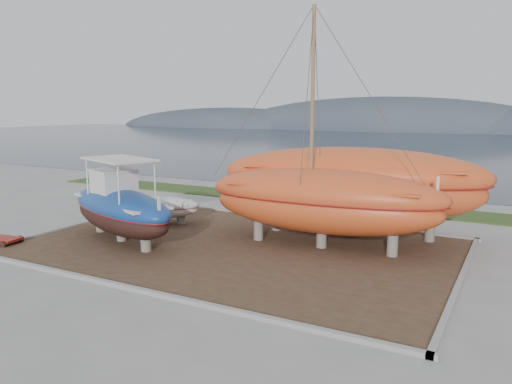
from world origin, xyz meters
The scene contains 11 objects.
ground centered at (0.00, 0.00, 0.00)m, with size 140.00×140.00×0.00m, color gray.
dirt_patch centered at (0.00, 4.00, 0.03)m, with size 18.00×12.00×0.06m, color #422D1E.
curb_frame centered at (0.00, 4.00, 0.07)m, with size 18.60×12.60×0.15m, color gray, non-canonical shape.
grass_strip centered at (0.00, 15.50, 0.04)m, with size 44.00×3.00×0.08m, color #284219.
sea centered at (0.00, 70.00, 0.00)m, with size 260.00×100.00×0.04m, color #17222E, non-canonical shape.
mountain_ridge centered at (0.00, 125.00, 0.00)m, with size 200.00×36.00×20.00m, color #333D49, non-canonical shape.
blue_caique centered at (-5.02, 2.34, 1.93)m, with size 7.74×2.42×3.73m, color navy, non-canonical shape.
white_dinghy centered at (-5.85, 5.73, 0.74)m, with size 4.53×1.70×1.36m, color silver, non-canonical shape.
orange_sailboat centered at (3.31, 5.61, 5.08)m, with size 10.34×3.05×10.03m, color #C84A1E, non-canonical shape.
orange_bare_hull centered at (3.75, 8.15, 2.08)m, with size 12.30×3.69×4.03m, color #C84A1E, non-canonical shape.
red_trailer centered at (-9.30, -0.52, 0.15)m, with size 2.17×1.09×0.31m, color maroon, non-canonical shape.
Camera 1 is at (10.75, -13.97, 6.00)m, focal length 35.00 mm.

